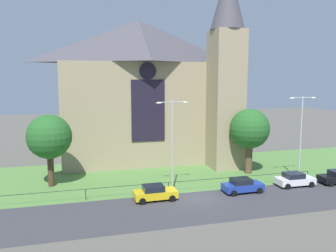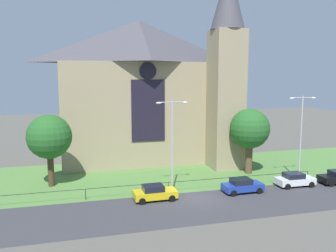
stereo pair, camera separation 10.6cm
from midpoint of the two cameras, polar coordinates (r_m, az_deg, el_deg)
The scene contains 12 objects.
ground at distance 44.37m, azimuth 0.60°, elevation -7.64°, with size 160.00×160.00×0.00m, color #56544C.
road_asphalt at distance 33.53m, azimuth 6.24°, elevation -12.92°, with size 120.00×8.00×0.01m, color #38383D.
grass_verge at distance 42.52m, azimuth 1.33°, elevation -8.33°, with size 120.00×20.00×0.01m, color #517F3D.
church_building at distance 50.20m, azimuth -3.64°, elevation 6.05°, with size 23.20×16.20×26.00m.
iron_railing at distance 36.55m, azimuth 0.14°, elevation -9.47°, with size 33.79×0.07×1.13m.
tree_right_near at distance 44.04m, azimuth 13.38°, elevation -0.54°, with size 4.94×4.94×8.14m.
tree_left_near at distance 39.84m, azimuth -18.90°, elevation -1.75°, with size 4.85×4.85×7.99m.
streetlamp_near at distance 35.37m, azimuth 0.77°, elevation -1.65°, with size 3.37×0.26×9.68m.
streetlamp_far at distance 42.06m, azimuth 21.17°, elevation -0.48°, with size 3.37×0.26×9.91m.
parked_car_yellow at distance 34.55m, azimuth -2.12°, elevation -10.93°, with size 4.23×2.09×1.51m.
parked_car_blue at distance 37.53m, azimuth 12.21°, elevation -9.56°, with size 4.24×2.10×1.51m.
parked_car_white at distance 41.23m, azimuth 20.22°, elevation -8.28°, with size 4.23×2.09×1.51m.
Camera 2 is at (-11.40, -31.19, 11.92)m, focal length 36.98 mm.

